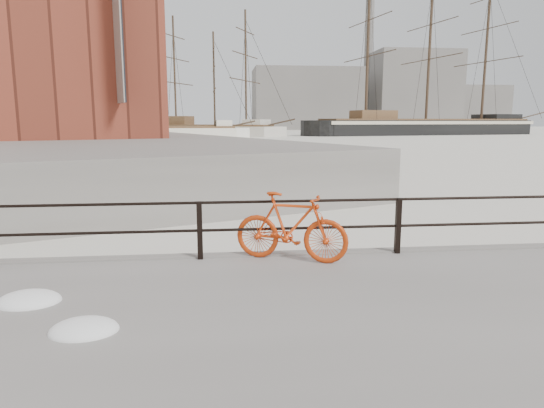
# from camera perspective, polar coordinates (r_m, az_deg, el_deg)

# --- Properties ---
(far_quay) EXTENTS (78.44, 148.07, 1.80)m
(far_quay) POSITION_cam_1_polar(r_m,az_deg,el_deg) (86.96, -29.01, 7.40)
(far_quay) COLOR gray
(far_quay) RESTS_ON ground
(bicycle) EXTENTS (1.90, 1.04, 1.17)m
(bicycle) POSITION_cam_1_polar(r_m,az_deg,el_deg) (8.16, 2.25, -2.70)
(bicycle) COLOR red
(bicycle) RESTS_ON promenade
(barque_black) EXTENTS (59.58, 29.91, 32.45)m
(barque_black) POSITION_cam_1_polar(r_m,az_deg,el_deg) (98.62, 17.56, 7.78)
(barque_black) COLOR black
(barque_black) RESTS_ON ground
(schooner_mid) EXTENTS (33.17, 25.15, 21.86)m
(schooner_mid) POSITION_cam_1_polar(r_m,az_deg,el_deg) (88.09, -7.24, 7.96)
(schooner_mid) COLOR beige
(schooner_mid) RESTS_ON ground
(schooner_left) EXTENTS (22.17, 10.83, 16.79)m
(schooner_left) POSITION_cam_1_polar(r_m,az_deg,el_deg) (76.87, -10.41, 7.62)
(schooner_left) COLOR white
(schooner_left) RESTS_ON ground
(industrial_west) EXTENTS (32.00, 18.00, 18.00)m
(industrial_west) POSITION_cam_1_polar(r_m,az_deg,el_deg) (150.80, 4.08, 12.17)
(industrial_west) COLOR gray
(industrial_west) RESTS_ON ground
(industrial_mid) EXTENTS (26.00, 20.00, 24.00)m
(industrial_mid) POSITION_cam_1_polar(r_m,az_deg,el_deg) (165.48, 16.09, 12.64)
(industrial_mid) COLOR gray
(industrial_mid) RESTS_ON ground
(industrial_east) EXTENTS (20.00, 16.00, 14.00)m
(industrial_east) POSITION_cam_1_polar(r_m,az_deg,el_deg) (179.55, 22.33, 10.45)
(industrial_east) COLOR gray
(industrial_east) RESTS_ON ground
(smokestack) EXTENTS (2.80, 2.80, 44.00)m
(smokestack) POSITION_cam_1_polar(r_m,az_deg,el_deg) (166.72, 11.27, 16.26)
(smokestack) COLOR gray
(smokestack) RESTS_ON ground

